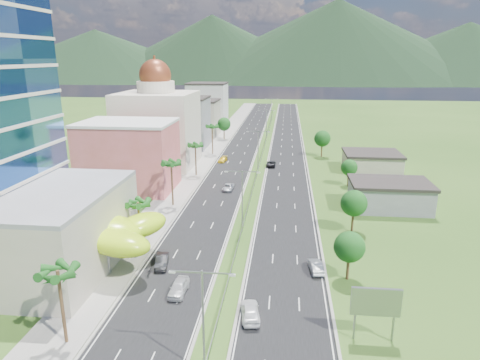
% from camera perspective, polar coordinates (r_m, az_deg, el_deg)
% --- Properties ---
extents(ground, '(500.00, 500.00, 0.00)m').
position_cam_1_polar(ground, '(66.01, -0.62, -10.22)').
color(ground, '#2D5119').
rests_on(ground, ground).
extents(road_left, '(11.00, 260.00, 0.04)m').
position_cam_1_polar(road_left, '(152.27, 0.60, 5.06)').
color(road_left, black).
rests_on(road_left, ground).
extents(road_right, '(11.00, 260.00, 0.04)m').
position_cam_1_polar(road_right, '(151.57, 6.27, 4.91)').
color(road_right, black).
rests_on(road_right, ground).
extents(sidewalk_left, '(7.00, 260.00, 0.12)m').
position_cam_1_polar(sidewalk_left, '(153.47, -2.95, 5.14)').
color(sidewalk_left, gray).
rests_on(sidewalk_left, ground).
extents(median_guardrail, '(0.10, 216.06, 0.76)m').
position_cam_1_polar(median_guardrail, '(134.00, 3.04, 3.76)').
color(median_guardrail, gray).
rests_on(median_guardrail, ground).
extents(streetlight_median_a, '(6.04, 0.25, 11.00)m').
position_cam_1_polar(streetlight_median_a, '(41.19, -4.96, -17.16)').
color(streetlight_median_a, gray).
rests_on(streetlight_median_a, ground).
extents(streetlight_median_b, '(6.04, 0.25, 11.00)m').
position_cam_1_polar(streetlight_median_b, '(72.67, 0.30, -1.95)').
color(streetlight_median_b, gray).
rests_on(streetlight_median_b, ground).
extents(streetlight_median_c, '(6.04, 0.25, 11.00)m').
position_cam_1_polar(streetlight_median_c, '(111.26, 2.43, 4.43)').
color(streetlight_median_c, gray).
rests_on(streetlight_median_c, ground).
extents(streetlight_median_d, '(6.04, 0.25, 11.00)m').
position_cam_1_polar(streetlight_median_d, '(155.52, 3.56, 7.78)').
color(streetlight_median_d, gray).
rests_on(streetlight_median_d, ground).
extents(streetlight_median_e, '(6.04, 0.25, 11.00)m').
position_cam_1_polar(streetlight_median_e, '(200.11, 4.20, 9.63)').
color(streetlight_median_e, gray).
rests_on(streetlight_median_e, ground).
extents(mall_podium, '(30.00, 24.00, 11.00)m').
position_cam_1_polar(mall_podium, '(69.81, -28.52, -5.86)').
color(mall_podium, '#A8A08B').
rests_on(mall_podium, ground).
extents(lime_canopy, '(18.00, 15.00, 7.40)m').
position_cam_1_polar(lime_canopy, '(65.72, -18.77, -6.49)').
color(lime_canopy, '#B4E616').
rests_on(lime_canopy, ground).
extents(pink_shophouse, '(20.00, 15.00, 15.00)m').
position_cam_1_polar(pink_shophouse, '(99.68, -14.59, 2.98)').
color(pink_shophouse, '#CB5C53').
rests_on(pink_shophouse, ground).
extents(domed_building, '(20.00, 20.00, 28.70)m').
position_cam_1_polar(domed_building, '(120.35, -10.91, 7.28)').
color(domed_building, beige).
rests_on(domed_building, ground).
extents(midrise_grey, '(16.00, 15.00, 16.00)m').
position_cam_1_polar(midrise_grey, '(144.42, -7.58, 7.52)').
color(midrise_grey, gray).
rests_on(midrise_grey, ground).
extents(midrise_beige, '(16.00, 15.00, 13.00)m').
position_cam_1_polar(midrise_beige, '(165.86, -5.77, 8.16)').
color(midrise_beige, '#A8A08B').
rests_on(midrise_beige, ground).
extents(midrise_white, '(16.00, 15.00, 18.00)m').
position_cam_1_polar(midrise_white, '(187.95, -4.34, 9.90)').
color(midrise_white, silver).
rests_on(midrise_white, ground).
extents(billboard, '(5.20, 0.35, 6.20)m').
position_cam_1_polar(billboard, '(48.74, 17.66, -15.42)').
color(billboard, gray).
rests_on(billboard, ground).
extents(shed_near, '(15.00, 10.00, 5.00)m').
position_cam_1_polar(shed_near, '(90.36, 19.30, -2.06)').
color(shed_near, gray).
rests_on(shed_near, ground).
extents(shed_far, '(14.00, 12.00, 4.40)m').
position_cam_1_polar(shed_far, '(119.12, 17.14, 2.27)').
color(shed_far, '#A8A08B').
rests_on(shed_far, ground).
extents(palm_tree_a, '(3.60, 3.60, 9.10)m').
position_cam_1_polar(palm_tree_a, '(48.08, -23.11, -11.55)').
color(palm_tree_a, '#47301C').
rests_on(palm_tree_a, ground).
extents(palm_tree_b, '(3.60, 3.60, 8.10)m').
position_cam_1_polar(palm_tree_b, '(68.50, -13.44, -3.27)').
color(palm_tree_b, '#47301C').
rests_on(palm_tree_b, ground).
extents(palm_tree_c, '(3.60, 3.60, 9.60)m').
position_cam_1_polar(palm_tree_c, '(86.36, -9.15, 1.99)').
color(palm_tree_c, '#47301C').
rests_on(palm_tree_c, ground).
extents(palm_tree_d, '(3.60, 3.60, 8.60)m').
position_cam_1_polar(palm_tree_d, '(108.35, -5.97, 4.47)').
color(palm_tree_d, '#47301C').
rests_on(palm_tree_d, ground).
extents(palm_tree_e, '(3.60, 3.60, 9.40)m').
position_cam_1_polar(palm_tree_e, '(132.36, -3.73, 6.98)').
color(palm_tree_e, '#47301C').
rests_on(palm_tree_e, ground).
extents(leafy_tree_lfar, '(4.90, 4.90, 8.05)m').
position_cam_1_polar(leafy_tree_lfar, '(157.17, -2.15, 7.45)').
color(leafy_tree_lfar, '#47301C').
rests_on(leafy_tree_lfar, ground).
extents(leafy_tree_ra, '(4.20, 4.20, 6.90)m').
position_cam_1_polar(leafy_tree_ra, '(59.72, 14.38, -8.66)').
color(leafy_tree_ra, '#47301C').
rests_on(leafy_tree_ra, ground).
extents(leafy_tree_rb, '(4.55, 4.55, 7.47)m').
position_cam_1_polar(leafy_tree_rb, '(75.66, 14.95, -3.03)').
color(leafy_tree_rb, '#47301C').
rests_on(leafy_tree_rb, ground).
extents(leafy_tree_rc, '(3.85, 3.85, 6.33)m').
position_cam_1_polar(leafy_tree_rc, '(102.90, 14.35, 1.61)').
color(leafy_tree_rc, '#47301C').
rests_on(leafy_tree_rc, ground).
extents(leafy_tree_rd, '(4.90, 4.90, 8.05)m').
position_cam_1_polar(leafy_tree_rd, '(131.34, 10.92, 5.45)').
color(leafy_tree_rd, '#47301C').
rests_on(leafy_tree_rd, ground).
extents(mountain_ridge, '(860.00, 140.00, 90.00)m').
position_cam_1_polar(mountain_ridge, '(512.29, 12.43, 12.51)').
color(mountain_ridge, black).
rests_on(mountain_ridge, ground).
extents(car_white_near_left, '(2.10, 5.01, 1.69)m').
position_cam_1_polar(car_white_near_left, '(56.99, -8.17, -13.96)').
color(car_white_near_left, silver).
rests_on(car_white_near_left, road_left).
extents(car_dark_left, '(2.49, 5.05, 1.59)m').
position_cam_1_polar(car_dark_left, '(63.97, -10.37, -10.58)').
color(car_dark_left, black).
rests_on(car_dark_left, road_left).
extents(car_silver_mid_left, '(2.53, 4.96, 1.34)m').
position_cam_1_polar(car_silver_mid_left, '(97.22, -1.58, -0.97)').
color(car_silver_mid_left, '#B4B6BD').
rests_on(car_silver_mid_left, road_left).
extents(car_yellow_far_left, '(2.60, 4.85, 1.34)m').
position_cam_1_polar(car_yellow_far_left, '(123.59, -2.31, 2.75)').
color(car_yellow_far_left, yellow).
rests_on(car_yellow_far_left, road_left).
extents(car_white_near_right, '(2.88, 5.45, 1.77)m').
position_cam_1_polar(car_white_near_right, '(51.86, 1.36, -17.06)').
color(car_white_near_right, white).
rests_on(car_white_near_right, road_right).
extents(car_silver_right, '(2.19, 4.81, 1.53)m').
position_cam_1_polar(car_silver_right, '(62.54, 10.09, -11.25)').
color(car_silver_right, '#B5B8BD').
rests_on(car_silver_right, road_right).
extents(car_dark_far_right, '(2.59, 5.44, 1.50)m').
position_cam_1_polar(car_dark_far_right, '(118.60, 4.15, 2.19)').
color(car_dark_far_right, black).
rests_on(car_dark_far_right, road_right).
extents(motorcycle, '(0.84, 2.16, 1.35)m').
position_cam_1_polar(motorcycle, '(61.99, -12.01, -11.72)').
color(motorcycle, black).
rests_on(motorcycle, road_left).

